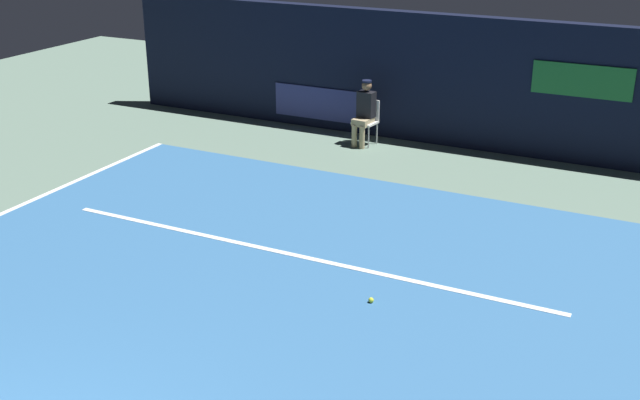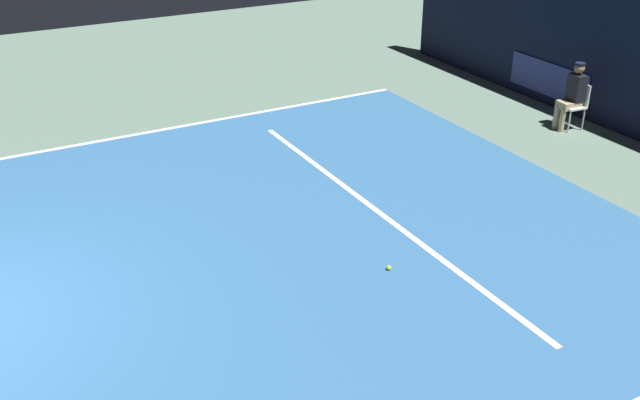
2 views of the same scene
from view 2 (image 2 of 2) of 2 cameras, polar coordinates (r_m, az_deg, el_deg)
ground_plane at (r=10.61m, az=-4.01°, el=-3.06°), size 28.89×28.89×0.00m
court_surface at (r=10.61m, az=-4.01°, el=-3.03°), size 9.90×10.47×0.01m
line_sideline_right at (r=14.80m, az=-12.10°, el=5.35°), size 0.10×10.47×0.01m
line_service at (r=11.39m, az=4.37°, el=-0.79°), size 7.72×0.10×0.01m
line_judge_on_chair at (r=15.17m, az=19.03°, el=7.70°), size 0.48×0.56×1.32m
tennis_ball at (r=9.88m, az=5.36°, el=-5.25°), size 0.07×0.07×0.07m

